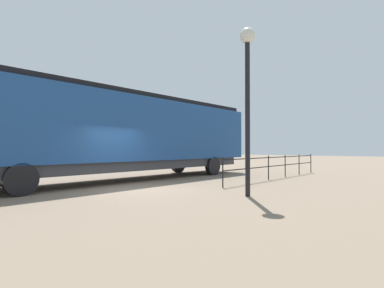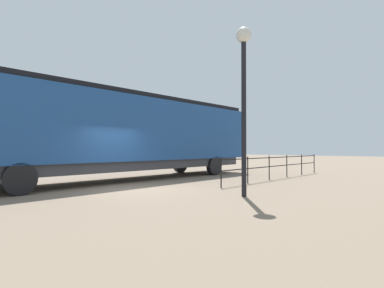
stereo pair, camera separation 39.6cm
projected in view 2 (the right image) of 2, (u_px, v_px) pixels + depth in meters
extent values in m
plane|color=#84705B|center=(135.00, 189.00, 11.45)|extent=(120.00, 120.00, 0.00)
cube|color=navy|center=(126.00, 130.00, 14.81)|extent=(3.13, 16.31, 2.98)
cube|color=black|center=(215.00, 141.00, 19.98)|extent=(3.01, 2.22, 2.09)
cube|color=black|center=(126.00, 98.00, 14.84)|extent=(2.82, 15.66, 0.24)
cube|color=#38383D|center=(126.00, 165.00, 14.79)|extent=(2.82, 15.01, 0.45)
cylinder|color=black|center=(180.00, 164.00, 19.58)|extent=(0.30, 1.10, 1.10)
cylinder|color=black|center=(214.00, 166.00, 17.66)|extent=(0.30, 1.10, 1.10)
cylinder|color=black|center=(19.00, 179.00, 9.99)|extent=(0.30, 1.10, 1.10)
cylinder|color=black|center=(244.00, 118.00, 9.80)|extent=(0.16, 0.16, 5.15)
sphere|color=silver|center=(244.00, 35.00, 9.84)|extent=(0.51, 0.51, 0.51)
cube|color=black|center=(278.00, 157.00, 15.64)|extent=(0.04, 9.88, 0.04)
cube|color=black|center=(278.00, 166.00, 15.63)|extent=(0.04, 9.88, 0.04)
cylinder|color=black|center=(221.00, 173.00, 12.00)|extent=(0.05, 0.05, 1.21)
cylinder|color=black|center=(248.00, 170.00, 13.45)|extent=(0.05, 0.05, 1.21)
cylinder|color=black|center=(269.00, 168.00, 14.90)|extent=(0.05, 0.05, 1.21)
cylinder|color=black|center=(287.00, 166.00, 16.36)|extent=(0.05, 0.05, 1.21)
cylinder|color=black|center=(302.00, 165.00, 17.81)|extent=(0.05, 0.05, 1.21)
cylinder|color=black|center=(314.00, 163.00, 19.26)|extent=(0.05, 0.05, 1.21)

